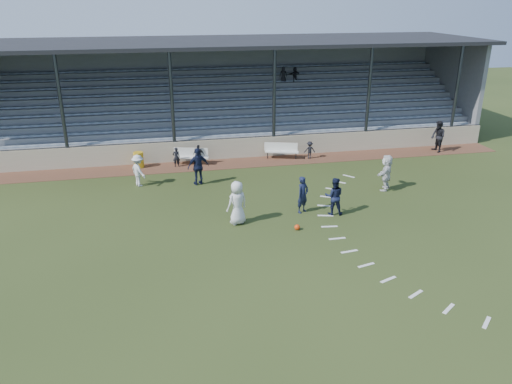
# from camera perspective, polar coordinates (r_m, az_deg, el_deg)

# --- Properties ---
(ground) EXTENTS (90.00, 90.00, 0.00)m
(ground) POSITION_cam_1_polar(r_m,az_deg,el_deg) (19.80, 1.48, -6.10)
(ground) COLOR #2A3716
(ground) RESTS_ON ground
(cinder_track) EXTENTS (34.00, 2.00, 0.02)m
(cinder_track) POSITION_cam_1_polar(r_m,az_deg,el_deg) (29.34, -3.18, 3.26)
(cinder_track) COLOR #543021
(cinder_track) RESTS_ON ground
(retaining_wall) EXTENTS (34.00, 0.18, 1.20)m
(retaining_wall) POSITION_cam_1_polar(r_m,az_deg,el_deg) (30.16, -3.51, 4.93)
(retaining_wall) COLOR #B7A98C
(retaining_wall) RESTS_ON ground
(bench_left) EXTENTS (2.03, 0.99, 0.95)m
(bench_left) POSITION_cam_1_polar(r_m,az_deg,el_deg) (29.29, -7.42, 4.26)
(bench_left) COLOR silver
(bench_left) RESTS_ON cinder_track
(bench_right) EXTENTS (2.03, 1.01, 0.95)m
(bench_right) POSITION_cam_1_polar(r_m,az_deg,el_deg) (30.15, 2.91, 4.91)
(bench_right) COLOR silver
(bench_right) RESTS_ON cinder_track
(trash_bin) EXTENTS (0.56, 0.56, 0.89)m
(trash_bin) POSITION_cam_1_polar(r_m,az_deg,el_deg) (29.28, -13.26, 3.60)
(trash_bin) COLOR gold
(trash_bin) RESTS_ON cinder_track
(football) EXTENTS (0.24, 0.24, 0.24)m
(football) POSITION_cam_1_polar(r_m,az_deg,el_deg) (21.07, 4.73, -4.03)
(football) COLOR red
(football) RESTS_ON ground
(player_white_lead) EXTENTS (1.10, 0.93, 1.92)m
(player_white_lead) POSITION_cam_1_polar(r_m,az_deg,el_deg) (21.27, -2.16, -1.24)
(player_white_lead) COLOR silver
(player_white_lead) RESTS_ON ground
(player_navy_lead) EXTENTS (0.74, 0.67, 1.70)m
(player_navy_lead) POSITION_cam_1_polar(r_m,az_deg,el_deg) (22.52, 5.37, -0.30)
(player_navy_lead) COLOR black
(player_navy_lead) RESTS_ON ground
(player_navy_mid) EXTENTS (0.98, 0.85, 1.73)m
(player_navy_mid) POSITION_cam_1_polar(r_m,az_deg,el_deg) (22.48, 8.91, -0.48)
(player_navy_mid) COLOR black
(player_navy_mid) RESTS_ON ground
(player_white_wing) EXTENTS (1.07, 1.24, 1.66)m
(player_white_wing) POSITION_cam_1_polar(r_m,az_deg,el_deg) (26.31, -13.30, 2.40)
(player_white_wing) COLOR silver
(player_white_wing) RESTS_ON ground
(player_navy_wing) EXTENTS (1.23, 0.76, 1.96)m
(player_navy_wing) POSITION_cam_1_polar(r_m,az_deg,el_deg) (25.92, -6.62, 2.91)
(player_navy_wing) COLOR black
(player_navy_wing) RESTS_ON ground
(player_white_back) EXTENTS (1.49, 1.67, 1.84)m
(player_white_back) POSITION_cam_1_polar(r_m,az_deg,el_deg) (25.89, 14.67, 2.18)
(player_white_back) COLOR silver
(player_white_back) RESTS_ON ground
(official) EXTENTS (0.78, 0.98, 1.95)m
(official) POSITION_cam_1_polar(r_m,az_deg,el_deg) (33.31, 20.09, 5.96)
(official) COLOR black
(official) RESTS_ON cinder_track
(sub_left_near) EXTENTS (0.44, 0.31, 1.14)m
(sub_left_near) POSITION_cam_1_polar(r_m,az_deg,el_deg) (28.95, -9.10, 3.97)
(sub_left_near) COLOR black
(sub_left_near) RESTS_ON cinder_track
(sub_left_far) EXTENTS (0.75, 0.52, 1.19)m
(sub_left_far) POSITION_cam_1_polar(r_m,az_deg,el_deg) (29.10, -6.56, 4.24)
(sub_left_far) COLOR black
(sub_left_far) RESTS_ON cinder_track
(sub_right) EXTENTS (0.70, 0.42, 1.05)m
(sub_right) POSITION_cam_1_polar(r_m,az_deg,el_deg) (30.28, 6.14, 4.81)
(sub_right) COLOR black
(sub_right) RESTS_ON cinder_track
(grandstand) EXTENTS (34.60, 9.00, 6.61)m
(grandstand) POSITION_cam_1_polar(r_m,az_deg,el_deg) (34.30, -4.74, 9.69)
(grandstand) COLOR slate
(grandstand) RESTS_ON ground
(penalty_arc) EXTENTS (3.89, 14.63, 0.01)m
(penalty_arc) POSITION_cam_1_polar(r_m,az_deg,el_deg) (21.04, 12.52, -4.89)
(penalty_arc) COLOR silver
(penalty_arc) RESTS_ON ground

